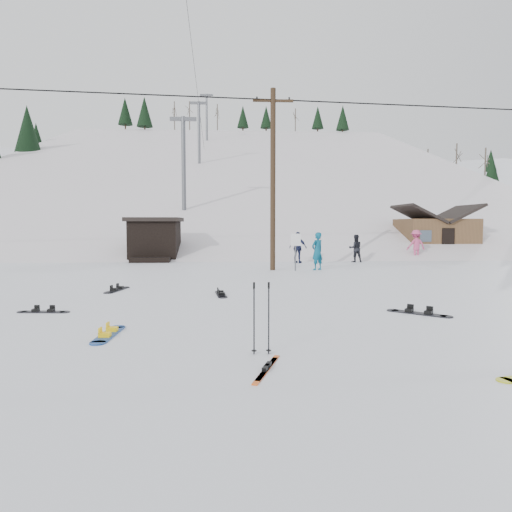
{
  "coord_description": "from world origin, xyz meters",
  "views": [
    {
      "loc": [
        -0.15,
        -8.86,
        2.32
      ],
      "look_at": [
        0.6,
        4.25,
        1.4
      ],
      "focal_mm": 32.0,
      "sensor_mm": 36.0,
      "label": 1
    }
  ],
  "objects": [
    {
      "name": "lift_hut",
      "position": [
        -5.0,
        20.94,
        1.36
      ],
      "size": [
        3.4,
        4.1,
        2.75
      ],
      "color": "black",
      "rests_on": "ground"
    },
    {
      "name": "board_scatter_b",
      "position": [
        -4.12,
        7.25,
        0.03
      ],
      "size": [
        0.58,
        1.64,
        0.12
      ],
      "rotation": [
        0.0,
        0.0,
        1.37
      ],
      "color": "black",
      "rests_on": "ground"
    },
    {
      "name": "lift_tower_mid",
      "position": [
        -4.0,
        50.0,
        14.36
      ],
      "size": [
        2.2,
        0.36,
        8.0
      ],
      "color": "#595B60",
      "rests_on": "ski_slope"
    },
    {
      "name": "skier_teal",
      "position": [
        4.26,
        13.92,
        0.96
      ],
      "size": [
        0.83,
        0.78,
        1.91
      ],
      "primitive_type": "imported",
      "rotation": [
        0.0,
        0.0,
        3.75
      ],
      "color": "#0B5471",
      "rests_on": "ground"
    },
    {
      "name": "skier_dark",
      "position": [
        7.51,
        18.56,
        0.84
      ],
      "size": [
        0.82,
        0.64,
        1.68
      ],
      "primitive_type": "imported",
      "rotation": [
        0.0,
        0.0,
        3.14
      ],
      "color": "black",
      "rests_on": "ground"
    },
    {
      "name": "lift_tower_far",
      "position": [
        -4.0,
        70.0,
        20.86
      ],
      "size": [
        2.2,
        0.36,
        8.0
      ],
      "color": "#595B60",
      "rests_on": "ski_slope"
    },
    {
      "name": "skier_pink",
      "position": [
        11.96,
        20.15,
        0.97
      ],
      "size": [
        1.33,
        0.87,
        1.94
      ],
      "primitive_type": "imported",
      "rotation": [
        0.0,
        0.0,
        3.27
      ],
      "color": "#C44575",
      "rests_on": "ground"
    },
    {
      "name": "ski_poles",
      "position": [
        0.4,
        -0.88,
        0.66
      ],
      "size": [
        0.36,
        0.09,
        1.29
      ],
      "color": "black",
      "rests_on": "ground"
    },
    {
      "name": "board_scatter_a",
      "position": [
        -5.07,
        3.3,
        0.03
      ],
      "size": [
        1.4,
        0.36,
        0.1
      ],
      "rotation": [
        0.0,
        0.0,
        -0.08
      ],
      "color": "black",
      "rests_on": "ground"
    },
    {
      "name": "ski_slope",
      "position": [
        0.0,
        55.0,
        -12.0
      ],
      "size": [
        60.0,
        85.24,
        65.97
      ],
      "primitive_type": "cube",
      "rotation": [
        0.31,
        0.0,
        0.0
      ],
      "color": "silver",
      "rests_on": "ground"
    },
    {
      "name": "skier_navy",
      "position": [
        3.89,
        18.06,
        0.93
      ],
      "size": [
        1.17,
        0.96,
        1.86
      ],
      "primitive_type": "imported",
      "rotation": [
        0.0,
        0.0,
        2.59
      ],
      "color": "#191E3E",
      "rests_on": "ground"
    },
    {
      "name": "ridge_right",
      "position": [
        38.0,
        50.0,
        -11.0
      ],
      "size": [
        45.66,
        93.98,
        54.59
      ],
      "primitive_type": "cube",
      "rotation": [
        0.21,
        -0.05,
        -0.12
      ],
      "color": "white",
      "rests_on": "ground"
    },
    {
      "name": "utility_pole",
      "position": [
        2.0,
        14.0,
        4.68
      ],
      "size": [
        2.0,
        0.26,
        9.0
      ],
      "color": "#3A2819",
      "rests_on": "ground"
    },
    {
      "name": "hero_snowboard",
      "position": [
        -2.7,
        0.69,
        0.03
      ],
      "size": [
        0.37,
        1.69,
        0.12
      ],
      "rotation": [
        0.0,
        0.0,
        1.53
      ],
      "color": "#164191",
      "rests_on": "ground"
    },
    {
      "name": "trail_sign",
      "position": [
        3.1,
        13.58,
        1.27
      ],
      "size": [
        0.5,
        0.09,
        1.85
      ],
      "color": "#595B60",
      "rests_on": "ground"
    },
    {
      "name": "hero_skis",
      "position": [
        0.43,
        -1.75,
        0.02
      ],
      "size": [
        0.56,
        1.47,
        0.08
      ],
      "rotation": [
        0.0,
        0.0,
        -0.32
      ],
      "color": "#C24B13",
      "rests_on": "ground"
    },
    {
      "name": "ground",
      "position": [
        0.0,
        0.0,
        0.0
      ],
      "size": [
        200.0,
        200.0,
        0.0
      ],
      "primitive_type": "plane",
      "color": "white",
      "rests_on": "ground"
    },
    {
      "name": "board_scatter_d",
      "position": [
        4.72,
        2.52,
        0.03
      ],
      "size": [
        1.36,
        1.21,
        0.12
      ],
      "rotation": [
        0.0,
        0.0,
        -0.71
      ],
      "color": "black",
      "rests_on": "ground"
    },
    {
      "name": "board_scatter_f",
      "position": [
        -0.46,
        6.04,
        0.03
      ],
      "size": [
        0.43,
        1.56,
        0.11
      ],
      "rotation": [
        0.0,
        0.0,
        1.68
      ],
      "color": "black",
      "rests_on": "ground"
    },
    {
      "name": "lift_tower_near",
      "position": [
        -4.0,
        30.0,
        7.86
      ],
      "size": [
        2.2,
        0.36,
        8.0
      ],
      "color": "#595B60",
      "rests_on": "ski_slope"
    },
    {
      "name": "cabin",
      "position": [
        15.0,
        24.0,
        1.48
      ],
      "size": [
        5.39,
        4.4,
        3.77
      ],
      "color": "brown",
      "rests_on": "ground"
    },
    {
      "name": "treeline_crest",
      "position": [
        0.0,
        86.0,
        0.0
      ],
      "size": [
        50.0,
        6.0,
        10.0
      ],
      "primitive_type": null,
      "color": "black",
      "rests_on": "ski_slope"
    }
  ]
}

